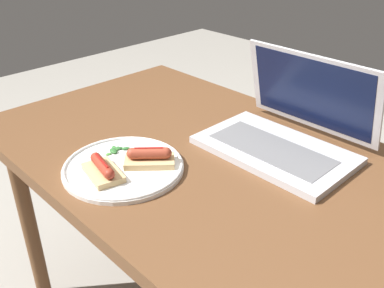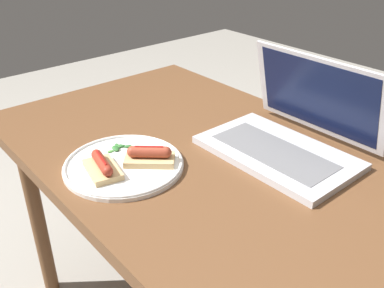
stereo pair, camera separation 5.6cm
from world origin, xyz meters
TOP-DOWN VIEW (x-y plane):
  - desk at (0.00, 0.00)m, footprint 1.28×0.75m
  - laptop at (0.09, 0.16)m, footprint 0.38×0.29m
  - plate at (-0.11, -0.20)m, footprint 0.29×0.29m
  - sausage_toast_left at (-0.07, -0.15)m, footprint 0.13×0.13m
  - sausage_toast_middle at (-0.10, -0.26)m, footprint 0.12×0.09m
  - salad_pile at (-0.18, -0.17)m, footprint 0.04×0.07m

SIDE VIEW (x-z plane):
  - desk at x=0.00m, z-range 0.28..0.99m
  - plate at x=-0.11m, z-range 0.71..0.73m
  - salad_pile at x=-0.18m, z-range 0.72..0.73m
  - sausage_toast_middle at x=-0.10m, z-range 0.72..0.76m
  - sausage_toast_left at x=-0.07m, z-range 0.72..0.76m
  - laptop at x=0.09m, z-range 0.64..0.87m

